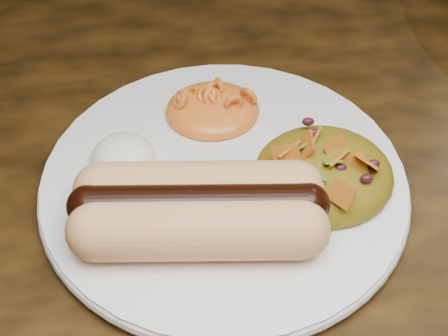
{
  "coord_description": "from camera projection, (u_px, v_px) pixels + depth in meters",
  "views": [
    {
      "loc": [
        -0.1,
        -0.46,
        1.12
      ],
      "look_at": [
        -0.07,
        -0.13,
        0.77
      ],
      "focal_mm": 55.0,
      "sensor_mm": 36.0,
      "label": 1
    }
  ],
  "objects": [
    {
      "name": "table",
      "position": [
        282.0,
        148.0,
        0.66
      ],
      "size": [
        1.6,
        0.9,
        0.75
      ],
      "color": "#472B0D",
      "rests_on": "floor"
    },
    {
      "name": "plate",
      "position": [
        224.0,
        184.0,
        0.5
      ],
      "size": [
        0.31,
        0.31,
        0.01
      ],
      "primitive_type": "cylinder",
      "rotation": [
        0.0,
        0.0,
        -0.23
      ],
      "color": "white",
      "rests_on": "table"
    },
    {
      "name": "hotdog",
      "position": [
        198.0,
        209.0,
        0.44
      ],
      "size": [
        0.14,
        0.08,
        0.04
      ],
      "rotation": [
        0.0,
        0.0,
        -0.08
      ],
      "color": "#FDC86F",
      "rests_on": "plate"
    },
    {
      "name": "mac_and_cheese",
      "position": [
        212.0,
        100.0,
        0.53
      ],
      "size": [
        0.08,
        0.07,
        0.03
      ],
      "primitive_type": "ellipsoid",
      "rotation": [
        0.0,
        0.0,
        -0.11
      ],
      "color": "orange",
      "rests_on": "plate"
    },
    {
      "name": "sour_cream",
      "position": [
        122.0,
        152.0,
        0.49
      ],
      "size": [
        0.06,
        0.06,
        0.03
      ],
      "primitive_type": "ellipsoid",
      "rotation": [
        0.0,
        0.0,
        -0.21
      ],
      "color": "white",
      "rests_on": "plate"
    },
    {
      "name": "taco_salad",
      "position": [
        325.0,
        164.0,
        0.48
      ],
      "size": [
        0.1,
        0.09,
        0.04
      ],
      "rotation": [
        0.0,
        0.0,
        -0.33
      ],
      "color": "#B1580B",
      "rests_on": "plate"
    },
    {
      "name": "fork",
      "position": [
        219.0,
        198.0,
        0.49
      ],
      "size": [
        0.06,
        0.14,
        0.0
      ],
      "primitive_type": "cube",
      "rotation": [
        0.0,
        0.0,
        0.27
      ],
      "color": "white",
      "rests_on": "table"
    }
  ]
}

